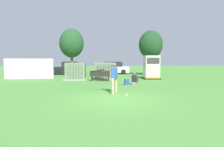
# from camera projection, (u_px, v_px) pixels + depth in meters

# --- Properties ---
(ground_plane) EXTENTS (96.00, 96.00, 0.00)m
(ground_plane) POSITION_uv_depth(u_px,v_px,m) (116.00, 99.00, 9.32)
(ground_plane) COLOR #51933D
(fence_panel) EXTENTS (4.80, 0.12, 2.00)m
(fence_panel) POSITION_uv_depth(u_px,v_px,m) (29.00, 69.00, 19.26)
(fence_panel) COLOR white
(fence_panel) RESTS_ON ground
(transformer_west) EXTENTS (2.10, 1.70, 1.62)m
(transformer_west) POSITION_uv_depth(u_px,v_px,m) (76.00, 71.00, 18.14)
(transformer_west) COLOR #9E9B93
(transformer_west) RESTS_ON ground
(transformer_mid_west) EXTENTS (2.10, 1.70, 1.62)m
(transformer_mid_west) POSITION_uv_depth(u_px,v_px,m) (105.00, 71.00, 18.32)
(transformer_mid_west) COLOR #9E9B93
(transformer_mid_west) RESTS_ON ground
(generator_enclosure) EXTENTS (1.60, 1.40, 2.30)m
(generator_enclosure) POSITION_uv_depth(u_px,v_px,m) (151.00, 67.00, 18.92)
(generator_enclosure) COLOR #262626
(generator_enclosure) RESTS_ON ground
(park_bench) EXTENTS (1.84, 0.78, 0.92)m
(park_bench) POSITION_uv_depth(u_px,v_px,m) (100.00, 75.00, 17.12)
(park_bench) COLOR #2D2823
(park_bench) RESTS_ON ground
(batter) EXTENTS (1.55, 0.95, 1.74)m
(batter) POSITION_uv_depth(u_px,v_px,m) (113.00, 76.00, 10.95)
(batter) COLOR tan
(batter) RESTS_ON ground
(sports_ball) EXTENTS (0.09, 0.09, 0.09)m
(sports_ball) POSITION_uv_depth(u_px,v_px,m) (127.00, 95.00, 10.22)
(sports_ball) COLOR white
(sports_ball) RESTS_ON ground
(seated_spectator) EXTENTS (0.67, 0.79, 0.96)m
(seated_spectator) POSITION_uv_depth(u_px,v_px,m) (135.00, 80.00, 14.80)
(seated_spectator) COLOR gray
(seated_spectator) RESTS_ON ground
(backpack) EXTENTS (0.35, 0.31, 0.44)m
(backpack) POSITION_uv_depth(u_px,v_px,m) (127.00, 82.00, 14.56)
(backpack) COLOR #264C8C
(backpack) RESTS_ON ground
(tree_left) EXTENTS (2.95, 2.95, 5.64)m
(tree_left) POSITION_uv_depth(u_px,v_px,m) (72.00, 43.00, 23.55)
(tree_left) COLOR brown
(tree_left) RESTS_ON ground
(tree_center_left) EXTENTS (2.76, 2.76, 5.28)m
(tree_center_left) POSITION_uv_depth(u_px,v_px,m) (151.00, 45.00, 22.56)
(tree_center_left) COLOR brown
(tree_center_left) RESTS_ON ground
(parked_car_leftmost) EXTENTS (4.40, 2.37, 1.62)m
(parked_car_leftmost) POSITION_uv_depth(u_px,v_px,m) (69.00, 68.00, 25.01)
(parked_car_leftmost) COLOR black
(parked_car_leftmost) RESTS_ON ground
(parked_car_left_of_center) EXTENTS (4.38, 2.30, 1.62)m
(parked_car_left_of_center) POSITION_uv_depth(u_px,v_px,m) (112.00, 68.00, 25.31)
(parked_car_left_of_center) COLOR silver
(parked_car_left_of_center) RESTS_ON ground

